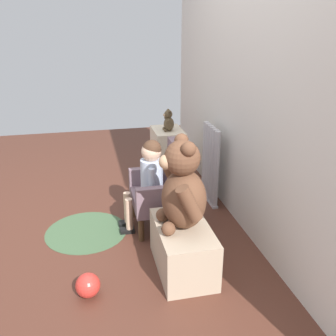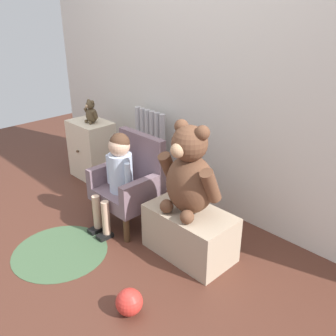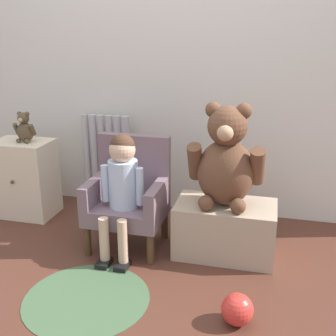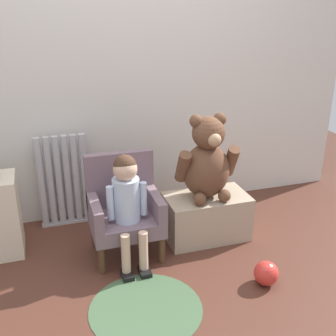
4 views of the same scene
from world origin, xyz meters
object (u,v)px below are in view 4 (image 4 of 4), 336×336
(low_bench, at_px, (206,216))
(floor_rug, at_px, (146,309))
(child_armchair, at_px, (124,208))
(large_teddy_bear, at_px, (207,162))
(radiator, at_px, (64,181))
(child_figure, at_px, (127,195))
(toy_ball, at_px, (266,273))

(low_bench, height_order, floor_rug, low_bench)
(child_armchair, bearing_deg, large_teddy_bear, 0.42)
(radiator, relative_size, large_teddy_bear, 1.18)
(low_bench, bearing_deg, child_figure, -168.58)
(radiator, xyz_separation_m, child_figure, (0.34, -0.61, 0.12))
(child_armchair, bearing_deg, low_bench, 0.79)
(child_figure, bearing_deg, radiator, 119.42)
(large_teddy_bear, xyz_separation_m, toy_ball, (0.14, -0.61, -0.50))
(low_bench, xyz_separation_m, large_teddy_bear, (-0.01, -0.00, 0.42))
(child_armchair, xyz_separation_m, large_teddy_bear, (0.57, 0.00, 0.25))
(toy_ball, bearing_deg, low_bench, 102.23)
(child_armchair, distance_m, floor_rug, 0.69)
(child_armchair, distance_m, low_bench, 0.61)
(child_figure, distance_m, floor_rug, 0.68)
(large_teddy_bear, bearing_deg, low_bench, 18.93)
(radiator, xyz_separation_m, child_armchair, (0.34, -0.50, -0.02))
(child_armchair, height_order, child_figure, child_figure)
(radiator, xyz_separation_m, toy_ball, (1.06, -1.11, -0.27))
(child_armchair, bearing_deg, toy_ball, -40.18)
(child_figure, bearing_deg, large_teddy_bear, 11.27)
(low_bench, bearing_deg, child_armchair, -179.21)
(radiator, height_order, toy_ball, radiator)
(floor_rug, bearing_deg, radiator, 106.29)
(large_teddy_bear, bearing_deg, radiator, 151.65)
(low_bench, relative_size, large_teddy_bear, 0.98)
(radiator, distance_m, toy_ball, 1.56)
(child_armchair, distance_m, child_figure, 0.18)
(toy_ball, bearing_deg, floor_rug, -179.96)
(low_bench, distance_m, floor_rug, 0.88)
(child_figure, relative_size, floor_rug, 1.14)
(child_figure, height_order, low_bench, child_figure)
(radiator, bearing_deg, low_bench, -27.88)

